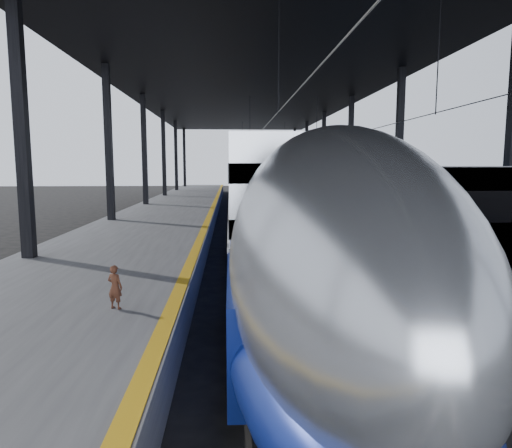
{
  "coord_description": "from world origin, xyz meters",
  "views": [
    {
      "loc": [
        0.48,
        -9.4,
        3.83
      ],
      "look_at": [
        1.3,
        4.93,
        2.0
      ],
      "focal_mm": 32.0,
      "sensor_mm": 36.0,
      "label": 1
    }
  ],
  "objects": [
    {
      "name": "yellow_strip",
      "position": [
        -0.7,
        20.0,
        1.0
      ],
      "size": [
        0.3,
        80.0,
        0.01
      ],
      "primitive_type": "cube",
      "color": "gold",
      "rests_on": "platform"
    },
    {
      "name": "second_train",
      "position": [
        7.0,
        29.37,
        1.94
      ],
      "size": [
        2.78,
        56.05,
        3.83
      ],
      "color": "#164992",
      "rests_on": "ground"
    },
    {
      "name": "ground",
      "position": [
        0.0,
        0.0,
        0.0
      ],
      "size": [
        160.0,
        160.0,
        0.0
      ],
      "primitive_type": "plane",
      "color": "black",
      "rests_on": "ground"
    },
    {
      "name": "platform",
      "position": [
        -3.5,
        20.0,
        0.5
      ],
      "size": [
        6.0,
        80.0,
        1.0
      ],
      "primitive_type": "cube",
      "color": "#4C4C4F",
      "rests_on": "ground"
    },
    {
      "name": "tgv_train",
      "position": [
        2.0,
        24.96,
        2.14
      ],
      "size": [
        3.19,
        65.2,
        4.57
      ],
      "color": "#B3B6BB",
      "rests_on": "ground"
    },
    {
      "name": "rails",
      "position": [
        4.5,
        20.0,
        0.08
      ],
      "size": [
        6.52,
        80.0,
        0.16
      ],
      "color": "slate",
      "rests_on": "ground"
    },
    {
      "name": "canopy",
      "position": [
        1.9,
        20.0,
        9.12
      ],
      "size": [
        18.0,
        75.0,
        9.47
      ],
      "color": "black",
      "rests_on": "ground"
    },
    {
      "name": "child",
      "position": [
        -1.82,
        -0.43,
        1.44
      ],
      "size": [
        0.38,
        0.32,
        0.89
      ],
      "primitive_type": "imported",
      "rotation": [
        0.0,
        0.0,
        2.74
      ],
      "color": "#4C2819",
      "rests_on": "platform"
    }
  ]
}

